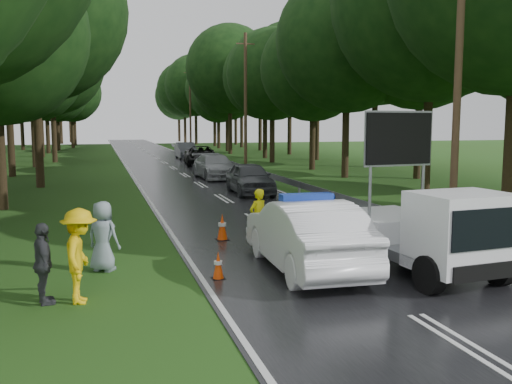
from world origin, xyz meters
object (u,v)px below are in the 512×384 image
object	(u,v)px
barrier	(317,220)
queue_car_first	(250,178)
officer	(258,217)
queue_car_fourth	(186,151)
civilian	(331,224)
queue_car_second	(215,166)
work_truck	(426,231)
queue_car_third	(201,156)
police_sedan	(306,235)

from	to	relation	value
barrier	queue_car_first	xyz separation A→B (m)	(1.28, 12.10, -0.01)
officer	queue_car_first	distance (m)	11.87
officer	queue_car_fourth	size ratio (longest dim) A/B	0.35
civilian	queue_car_fourth	bearing A→B (deg)	77.62
officer	queue_car_first	bearing A→B (deg)	-130.60
civilian	queue_car_first	world-z (taller)	civilian
queue_car_first	officer	bearing A→B (deg)	-101.94
queue_car_second	work_truck	bearing A→B (deg)	-92.92
civilian	queue_car_second	xyz separation A→B (m)	(1.10, 20.92, -0.07)
barrier	civilian	world-z (taller)	civilian
officer	queue_car_second	bearing A→B (deg)	-124.69
work_truck	barrier	xyz separation A→B (m)	(-1.37, 3.41, -0.24)
officer	civilian	xyz separation A→B (m)	(1.60, -1.50, 0.00)
barrier	queue_car_fourth	xyz separation A→B (m)	(2.21, 39.33, -0.00)
queue_car_first	queue_car_third	world-z (taller)	queue_car_third
queue_car_fourth	queue_car_second	bearing A→B (deg)	-92.91
queue_car_second	queue_car_third	bearing A→B (deg)	80.93
civilian	officer	bearing A→B (deg)	127.51
officer	queue_car_fourth	world-z (taller)	officer
civilian	queue_car_third	world-z (taller)	civilian
work_truck	queue_car_first	xyz separation A→B (m)	(-0.09, 15.51, -0.24)
queue_car_second	queue_car_third	xyz separation A→B (m)	(1.07, 10.91, 0.02)
police_sedan	queue_car_second	xyz separation A→B (m)	(2.33, 22.32, -0.10)
barrier	queue_car_third	world-z (taller)	queue_car_third
civilian	queue_car_third	distance (m)	31.90
queue_car_first	queue_car_fourth	xyz separation A→B (m)	(0.93, 27.23, 0.00)
work_truck	queue_car_fourth	xyz separation A→B (m)	(0.84, 42.74, -0.24)
officer	civilian	size ratio (longest dim) A/B	0.99
work_truck	barrier	size ratio (longest dim) A/B	2.11
barrier	queue_car_second	distance (m)	20.02
civilian	barrier	bearing A→B (deg)	83.05
police_sedan	queue_car_third	xyz separation A→B (m)	(3.40, 33.23, -0.07)
queue_car_first	queue_car_second	world-z (taller)	queue_car_first
police_sedan	officer	world-z (taller)	police_sedan
officer	queue_car_second	distance (m)	19.61
queue_car_first	queue_car_second	xyz separation A→B (m)	(-0.14, 7.89, -0.02)
barrier	queue_car_first	world-z (taller)	queue_car_first
police_sedan	queue_car_second	world-z (taller)	police_sedan
queue_car_fourth	barrier	bearing A→B (deg)	-92.96
work_truck	queue_car_first	size ratio (longest dim) A/B	1.07
civilian	queue_car_fourth	size ratio (longest dim) A/B	0.35
queue_car_second	queue_car_third	distance (m)	10.96
queue_car_first	queue_car_fourth	bearing A→B (deg)	89.92
civilian	queue_car_fourth	distance (m)	40.32
police_sedan	officer	distance (m)	2.92
queue_car_first	queue_car_fourth	world-z (taller)	queue_car_fourth
queue_car_second	civilian	bearing A→B (deg)	-96.50
queue_car_first	queue_car_third	bearing A→B (deg)	89.04
work_truck	civilian	xyz separation A→B (m)	(-1.33, 2.48, -0.19)
work_truck	queue_car_fourth	size ratio (longest dim) A/B	1.04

